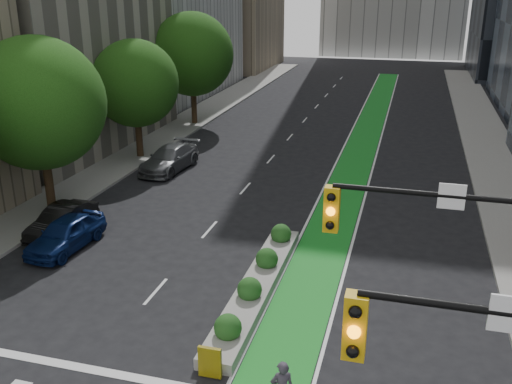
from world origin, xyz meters
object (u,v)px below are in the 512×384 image
Objects in this scene: parked_car_left_far at (170,158)px; parked_car_left_mid at (62,221)px; median_planter at (257,283)px; parked_car_left_near at (66,233)px.

parked_car_left_mid is at bearing -89.18° from parked_car_left_far.
parked_car_left_mid is 10.37m from parked_car_left_far.
median_planter is at bearing -49.07° from parked_car_left_far.
median_planter is 10.45m from parked_car_left_mid.
parked_car_left_mid is (-10.09, 2.69, 0.30)m from median_planter.
parked_car_left_near reaches higher than parked_car_left_mid.
parked_car_left_near is 1.71m from parked_car_left_mid.
parked_car_left_far is at bearing 125.27° from median_planter.
parked_car_left_mid is (-1.07, 1.33, -0.05)m from parked_car_left_near.
parked_car_left_near is 0.83× the size of parked_car_left_far.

